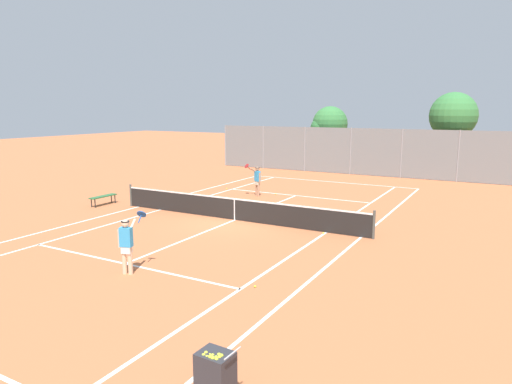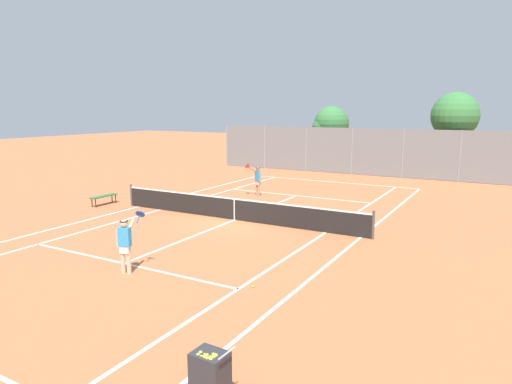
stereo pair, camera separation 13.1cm
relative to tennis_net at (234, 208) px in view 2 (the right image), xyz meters
The scene contains 15 objects.
ground_plane 0.51m from the tennis_net, ahead, with size 120.00×120.00×0.00m, color #BC663D.
court_line_markings 0.51m from the tennis_net, ahead, with size 11.10×23.90×0.01m.
tennis_net is the anchor object (origin of this frame).
ball_cart 12.28m from the tennis_net, 59.71° to the right, with size 0.65×0.52×0.96m.
player_near_side 7.03m from the tennis_net, 84.25° to the right, with size 0.50×0.86×1.77m.
player_far_left 5.56m from the tennis_net, 108.95° to the left, with size 0.88×0.66×1.77m.
loose_tennis_ball_0 4.14m from the tennis_net, ahead, with size 0.07×0.07×0.07m, color #D1DB33.
loose_tennis_ball_1 7.55m from the tennis_net, 54.16° to the right, with size 0.07×0.07×0.07m, color #D1DB33.
loose_tennis_ball_2 6.20m from the tennis_net, 100.09° to the left, with size 0.07×0.07×0.07m, color #D1DB33.
loose_tennis_ball_3 4.15m from the tennis_net, 151.30° to the left, with size 0.07×0.07×0.07m, color #D1DB33.
loose_tennis_ball_4 7.70m from the tennis_net, 125.22° to the left, with size 0.07×0.07×0.07m, color #D1DB33.
courtside_bench 7.31m from the tennis_net, behind, with size 0.36×1.50×0.47m.
back_fence 15.98m from the tennis_net, 90.00° to the left, with size 21.58×0.08×3.36m.
tree_behind_left 19.35m from the tennis_net, 98.58° to the left, with size 2.85×2.81×4.90m.
tree_behind_right 19.76m from the tennis_net, 70.82° to the left, with size 3.21×3.21×5.83m.
Camera 2 is at (10.13, -16.06, 4.69)m, focal length 32.00 mm.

